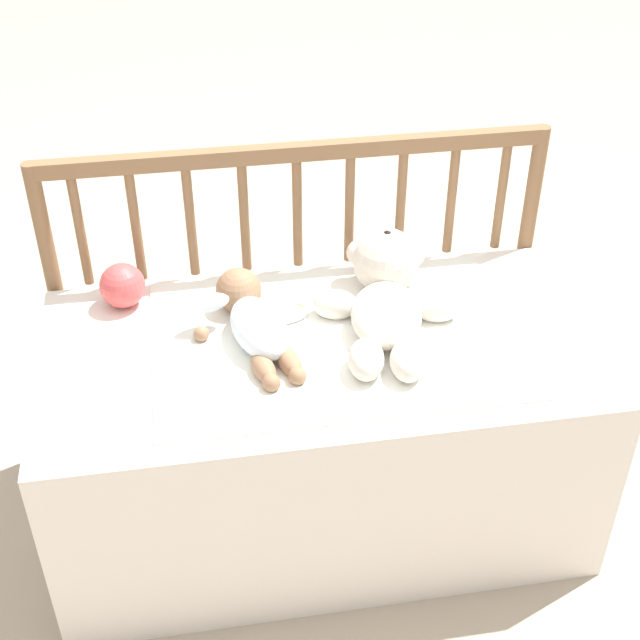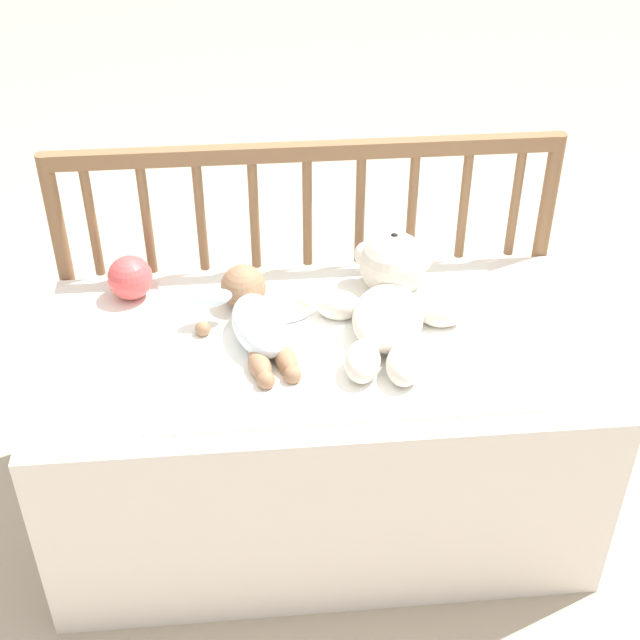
{
  "view_description": "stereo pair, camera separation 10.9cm",
  "coord_description": "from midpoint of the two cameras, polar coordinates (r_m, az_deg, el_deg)",
  "views": [
    {
      "loc": [
        -0.24,
        -1.45,
        1.63
      ],
      "look_at": [
        0.0,
        0.01,
        0.56
      ],
      "focal_mm": 50.0,
      "sensor_mm": 36.0,
      "label": 1
    },
    {
      "loc": [
        -0.14,
        -1.46,
        1.63
      ],
      "look_at": [
        0.0,
        0.01,
        0.56
      ],
      "focal_mm": 50.0,
      "sensor_mm": 36.0,
      "label": 2
    }
  ],
  "objects": [
    {
      "name": "ground_plane",
      "position": [
        2.2,
        -1.42,
        -11.93
      ],
      "size": [
        12.0,
        12.0,
        0.0
      ],
      "primitive_type": "plane",
      "color": "tan"
    },
    {
      "name": "baby",
      "position": [
        1.87,
        -5.88,
        -0.06
      ],
      "size": [
        0.27,
        0.35,
        0.1
      ],
      "color": "white",
      "rests_on": "crib_mattress"
    },
    {
      "name": "blanket",
      "position": [
        1.87,
        -0.7,
        -1.19
      ],
      "size": [
        0.76,
        0.53,
        0.01
      ],
      "color": "white",
      "rests_on": "crib_mattress"
    },
    {
      "name": "toy_ball",
      "position": [
        2.01,
        -14.05,
        2.12
      ],
      "size": [
        0.1,
        0.1,
        0.1
      ],
      "color": "#DB4C4C",
      "rests_on": "crib_mattress"
    },
    {
      "name": "crib_rail",
      "position": [
        2.08,
        -2.94,
        5.33
      ],
      "size": [
        1.17,
        0.04,
        0.8
      ],
      "color": "brown",
      "rests_on": "ground_plane"
    },
    {
      "name": "teddy_bear",
      "position": [
        1.91,
        2.64,
        1.69
      ],
      "size": [
        0.32,
        0.44,
        0.15
      ],
      "color": "silver",
      "rests_on": "crib_mattress"
    },
    {
      "name": "crib_mattress",
      "position": [
        2.02,
        -1.52,
        -7.23
      ],
      "size": [
        1.17,
        0.6,
        0.5
      ],
      "color": "white",
      "rests_on": "ground_plane"
    }
  ]
}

